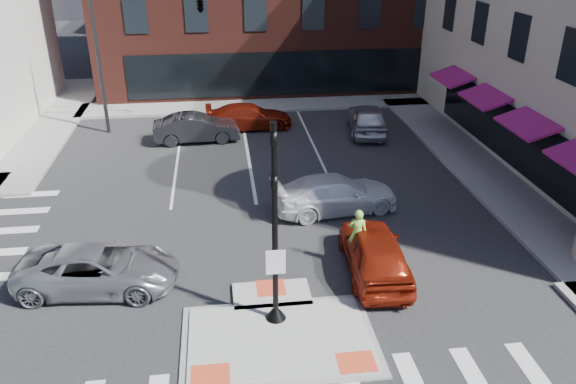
{
  "coord_description": "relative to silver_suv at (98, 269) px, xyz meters",
  "views": [
    {
      "loc": [
        -1.3,
        -12.72,
        10.48
      ],
      "look_at": [
        0.93,
        4.89,
        2.0
      ],
      "focal_mm": 35.0,
      "sensor_mm": 36.0,
      "label": 1
    }
  ],
  "objects": [
    {
      "name": "bg_car_dark",
      "position": [
        2.8,
        13.14,
        0.05
      ],
      "size": [
        4.58,
        1.8,
        1.48
      ],
      "primitive_type": "imported",
      "rotation": [
        0.0,
        0.0,
        1.62
      ],
      "color": "#242429",
      "rests_on": "ground"
    },
    {
      "name": "white_pickup",
      "position": [
        8.5,
        4.31,
        0.04
      ],
      "size": [
        5.31,
        2.75,
        1.47
      ],
      "primitive_type": "imported",
      "rotation": [
        0.0,
        0.0,
        1.71
      ],
      "color": "white",
      "rests_on": "ground"
    },
    {
      "name": "signal_pole",
      "position": [
        5.37,
        -2.4,
        1.66
      ],
      "size": [
        0.6,
        0.6,
        5.98
      ],
      "color": "black",
      "rests_on": "refuge_island"
    },
    {
      "name": "red_sedan",
      "position": [
        8.87,
        -0.27,
        0.09
      ],
      "size": [
        2.13,
        4.74,
        1.58
      ],
      "primitive_type": "imported",
      "rotation": [
        0.0,
        0.0,
        3.08
      ],
      "color": "maroon",
      "rests_on": "ground"
    },
    {
      "name": "silver_suv",
      "position": [
        0.0,
        0.0,
        0.0
      ],
      "size": [
        5.21,
        2.79,
        1.39
      ],
      "primitive_type": "imported",
      "rotation": [
        0.0,
        0.0,
        1.47
      ],
      "color": "#AEB1B5",
      "rests_on": "ground"
    },
    {
      "name": "bg_car_red",
      "position": [
        5.7,
        14.89,
        0.0
      ],
      "size": [
        4.85,
        2.07,
        1.4
      ],
      "primitive_type": "imported",
      "rotation": [
        0.0,
        0.0,
        1.59
      ],
      "color": "maroon",
      "rests_on": "ground"
    },
    {
      "name": "cyclist",
      "position": [
        8.37,
        0.18,
        0.02
      ],
      "size": [
        0.97,
        1.77,
        2.14
      ],
      "rotation": [
        0.0,
        0.0,
        2.9
      ],
      "color": "#3F3F44",
      "rests_on": "ground"
    },
    {
      "name": "sidewalk_n",
      "position": [
        8.37,
        19.2,
        -0.62
      ],
      "size": [
        26.0,
        3.0,
        0.15
      ],
      "primitive_type": "cube",
      "color": "gray",
      "rests_on": "ground"
    },
    {
      "name": "sidewalk_e",
      "position": [
        16.17,
        7.2,
        -0.62
      ],
      "size": [
        3.0,
        24.0,
        0.15
      ],
      "primitive_type": "cube",
      "color": "gray",
      "rests_on": "ground"
    },
    {
      "name": "ground",
      "position": [
        5.37,
        -2.8,
        -0.7
      ],
      "size": [
        120.0,
        120.0,
        0.0
      ],
      "primitive_type": "plane",
      "color": "#28282B",
      "rests_on": "ground"
    },
    {
      "name": "refuge_island",
      "position": [
        5.37,
        -3.06,
        -0.65
      ],
      "size": [
        5.4,
        4.65,
        0.13
      ],
      "color": "gray",
      "rests_on": "ground"
    },
    {
      "name": "bg_car_silver",
      "position": [
        12.12,
        13.39,
        0.12
      ],
      "size": [
        2.56,
        5.0,
        1.63
      ],
      "primitive_type": "imported",
      "rotation": [
        0.0,
        0.0,
        3.01
      ],
      "color": "silver",
      "rests_on": "ground"
    },
    {
      "name": "mast_arm_signal",
      "position": [
        1.89,
        15.2,
        5.51
      ],
      "size": [
        6.1,
        2.24,
        8.0
      ],
      "color": "black",
      "rests_on": "ground"
    }
  ]
}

